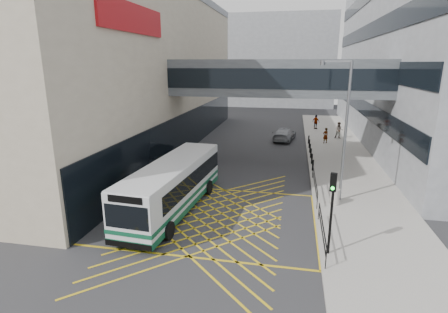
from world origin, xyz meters
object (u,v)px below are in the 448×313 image
Objects in this scene: street_lamp at (343,124)px; litter_bin at (335,197)px; pedestrian_b at (339,130)px; pedestrian_c at (316,122)px; car_silver at (284,134)px; car_white at (171,172)px; pedestrian_a at (325,136)px; car_dark at (206,152)px; traffic_light at (332,202)px; bus at (174,184)px.

street_lamp reaches higher than litter_bin.
pedestrian_c is (-2.31, 5.74, -0.02)m from pedestrian_b.
car_white is at bearing 72.97° from car_silver.
pedestrian_c is (-0.58, 8.59, 0.08)m from pedestrian_a.
street_lamp is 17.28m from pedestrian_a.
pedestrian_c is at bearing -108.66° from car_silver.
litter_bin is 0.52× the size of pedestrian_b.
car_silver is 4.96× the size of litter_bin.
street_lamp is at bearing 128.19° from pedestrian_c.
car_dark is 4.18× the size of litter_bin.
car_silver is at bearing -162.63° from pedestrian_b.
pedestrian_a is (0.56, 16.77, -4.12)m from street_lamp.
traffic_light is 0.46× the size of street_lamp.
pedestrian_b reaches higher than pedestrian_a.
car_white is 12.92m from street_lamp.
car_dark is (1.12, 6.72, -0.02)m from car_white.
pedestrian_c is at bearing 112.58° from street_lamp.
bus is 25.91m from pedestrian_b.
car_white is 1.06× the size of traffic_light.
car_silver is at bearing 78.41° from bus.
car_white is 19.47m from pedestrian_a.
bus is 11.92m from car_dark.
bus reaches higher than pedestrian_c.
traffic_light is at bearing 105.77° from car_silver.
car_white is 2.26× the size of pedestrian_c.
pedestrian_a is (12.54, 14.89, 0.34)m from car_white.
car_white is 4.21× the size of litter_bin.
traffic_light is 2.09× the size of pedestrian_b.
car_silver is (6.94, 9.46, 0.12)m from car_dark.
litter_bin is (-0.22, -0.89, -4.47)m from street_lamp.
car_white is at bearing 59.98° from car_dark.
pedestrian_b is at bearing -106.82° from car_white.
pedestrian_a reaches higher than car_dark.
bus is 2.59× the size of car_white.
pedestrian_b is (3.42, 26.73, -1.64)m from traffic_light.
pedestrian_c is at bearing 75.04° from bus.
bus is 1.25× the size of street_lamp.
pedestrian_b reaches higher than car_white.
litter_bin is at bearing 17.77° from bus.
litter_bin is 26.24m from pedestrian_c.
pedestrian_b is 6.18m from pedestrian_c.
car_dark is 0.48× the size of street_lamp.
litter_bin is at bearing 57.03° from pedestrian_a.
pedestrian_c reaches higher than litter_bin.
pedestrian_a is 0.91× the size of pedestrian_c.
car_silver is at bearing -146.79° from car_dark.
bus is at bearing -139.35° from street_lamp.
car_white is at bearing -125.53° from pedestrian_b.
pedestrian_c is (1.12, 32.46, -1.66)m from traffic_light.
traffic_light is (9.72, -15.71, 2.10)m from car_dark.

